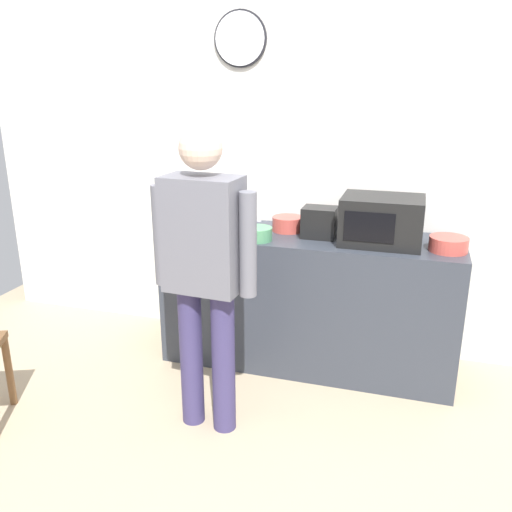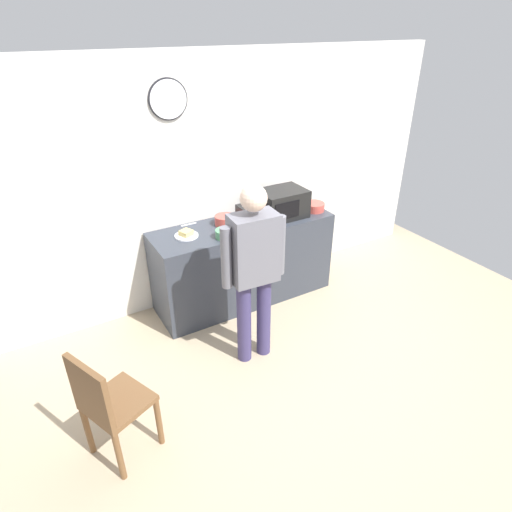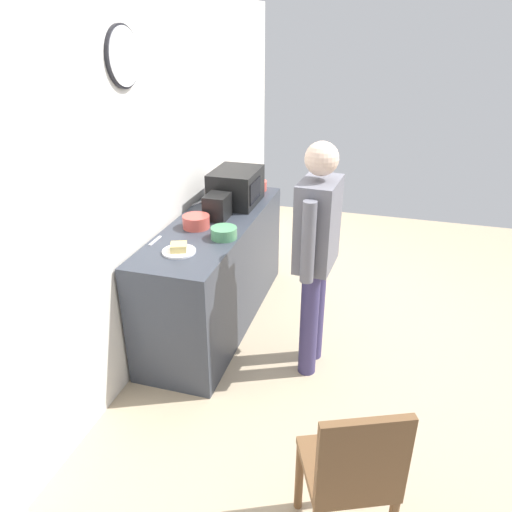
{
  "view_description": "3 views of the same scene",
  "coord_description": "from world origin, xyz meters",
  "px_view_note": "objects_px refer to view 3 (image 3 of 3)",
  "views": [
    {
      "loc": [
        0.63,
        -2.16,
        1.91
      ],
      "look_at": [
        -0.27,
        0.81,
        0.89
      ],
      "focal_mm": 37.53,
      "sensor_mm": 36.0,
      "label": 1
    },
    {
      "loc": [
        -1.99,
        -2.41,
        2.82
      ],
      "look_at": [
        -0.08,
        0.85,
        0.73
      ],
      "focal_mm": 30.17,
      "sensor_mm": 36.0,
      "label": 2
    },
    {
      "loc": [
        -3.42,
        -0.13,
        2.36
      ],
      "look_at": [
        -0.2,
        0.81,
        0.75
      ],
      "focal_mm": 33.96,
      "sensor_mm": 36.0,
      "label": 3
    }
  ],
  "objects_px": {
    "sandwich_plate": "(179,250)",
    "wooden_chair": "(352,473)",
    "cereal_bowl": "(255,186)",
    "fork_utensil": "(155,241)",
    "microwave": "(236,187)",
    "mixing_bowl": "(196,222)",
    "spoon_utensil": "(199,203)",
    "person_standing": "(317,245)",
    "salad_bowl": "(224,233)",
    "toaster": "(217,207)"
  },
  "relations": [
    {
      "from": "spoon_utensil",
      "to": "person_standing",
      "type": "height_order",
      "value": "person_standing"
    },
    {
      "from": "sandwich_plate",
      "to": "mixing_bowl",
      "type": "bearing_deg",
      "value": 7.5
    },
    {
      "from": "toaster",
      "to": "person_standing",
      "type": "height_order",
      "value": "person_standing"
    },
    {
      "from": "sandwich_plate",
      "to": "wooden_chair",
      "type": "bearing_deg",
      "value": -130.68
    },
    {
      "from": "salad_bowl",
      "to": "person_standing",
      "type": "height_order",
      "value": "person_standing"
    },
    {
      "from": "microwave",
      "to": "cereal_bowl",
      "type": "relative_size",
      "value": 2.16
    },
    {
      "from": "fork_utensil",
      "to": "person_standing",
      "type": "distance_m",
      "value": 1.17
    },
    {
      "from": "person_standing",
      "to": "cereal_bowl",
      "type": "bearing_deg",
      "value": 32.92
    },
    {
      "from": "cereal_bowl",
      "to": "person_standing",
      "type": "distance_m",
      "value": 1.5
    },
    {
      "from": "person_standing",
      "to": "sandwich_plate",
      "type": "bearing_deg",
      "value": 104.65
    },
    {
      "from": "mixing_bowl",
      "to": "person_standing",
      "type": "xyz_separation_m",
      "value": [
        -0.22,
        -0.98,
        0.02
      ]
    },
    {
      "from": "microwave",
      "to": "mixing_bowl",
      "type": "bearing_deg",
      "value": 169.5
    },
    {
      "from": "mixing_bowl",
      "to": "wooden_chair",
      "type": "height_order",
      "value": "mixing_bowl"
    },
    {
      "from": "sandwich_plate",
      "to": "wooden_chair",
      "type": "height_order",
      "value": "sandwich_plate"
    },
    {
      "from": "microwave",
      "to": "wooden_chair",
      "type": "relative_size",
      "value": 0.53
    },
    {
      "from": "sandwich_plate",
      "to": "toaster",
      "type": "distance_m",
      "value": 0.7
    },
    {
      "from": "mixing_bowl",
      "to": "wooden_chair",
      "type": "relative_size",
      "value": 0.22
    },
    {
      "from": "salad_bowl",
      "to": "spoon_utensil",
      "type": "distance_m",
      "value": 0.83
    },
    {
      "from": "sandwich_plate",
      "to": "microwave",
      "type": "bearing_deg",
      "value": -3.01
    },
    {
      "from": "sandwich_plate",
      "to": "salad_bowl",
      "type": "bearing_deg",
      "value": -33.81
    },
    {
      "from": "mixing_bowl",
      "to": "wooden_chair",
      "type": "bearing_deg",
      "value": -138.91
    },
    {
      "from": "sandwich_plate",
      "to": "spoon_utensil",
      "type": "relative_size",
      "value": 1.38
    },
    {
      "from": "cereal_bowl",
      "to": "wooden_chair",
      "type": "height_order",
      "value": "cereal_bowl"
    },
    {
      "from": "cereal_bowl",
      "to": "fork_utensil",
      "type": "relative_size",
      "value": 1.36
    },
    {
      "from": "person_standing",
      "to": "spoon_utensil",
      "type": "bearing_deg",
      "value": 57.2
    },
    {
      "from": "microwave",
      "to": "toaster",
      "type": "distance_m",
      "value": 0.4
    },
    {
      "from": "microwave",
      "to": "sandwich_plate",
      "type": "height_order",
      "value": "microwave"
    },
    {
      "from": "toaster",
      "to": "spoon_utensil",
      "type": "height_order",
      "value": "toaster"
    },
    {
      "from": "toaster",
      "to": "mixing_bowl",
      "type": "bearing_deg",
      "value": 159.32
    },
    {
      "from": "wooden_chair",
      "to": "sandwich_plate",
      "type": "bearing_deg",
      "value": 49.32
    },
    {
      "from": "microwave",
      "to": "spoon_utensil",
      "type": "distance_m",
      "value": 0.36
    },
    {
      "from": "fork_utensil",
      "to": "microwave",
      "type": "bearing_deg",
      "value": -17.56
    },
    {
      "from": "microwave",
      "to": "mixing_bowl",
      "type": "distance_m",
      "value": 0.65
    },
    {
      "from": "microwave",
      "to": "person_standing",
      "type": "distance_m",
      "value": 1.21
    },
    {
      "from": "sandwich_plate",
      "to": "cereal_bowl",
      "type": "height_order",
      "value": "cereal_bowl"
    },
    {
      "from": "spoon_utensil",
      "to": "toaster",
      "type": "bearing_deg",
      "value": -136.92
    },
    {
      "from": "microwave",
      "to": "salad_bowl",
      "type": "bearing_deg",
      "value": -168.32
    },
    {
      "from": "cereal_bowl",
      "to": "salad_bowl",
      "type": "bearing_deg",
      "value": -174.66
    },
    {
      "from": "wooden_chair",
      "to": "cereal_bowl",
      "type": "bearing_deg",
      "value": 25.08
    },
    {
      "from": "salad_bowl",
      "to": "person_standing",
      "type": "relative_size",
      "value": 0.11
    },
    {
      "from": "sandwich_plate",
      "to": "toaster",
      "type": "bearing_deg",
      "value": -2.37
    },
    {
      "from": "cereal_bowl",
      "to": "mixing_bowl",
      "type": "height_order",
      "value": "mixing_bowl"
    },
    {
      "from": "sandwich_plate",
      "to": "mixing_bowl",
      "type": "relative_size",
      "value": 1.12
    },
    {
      "from": "cereal_bowl",
      "to": "mixing_bowl",
      "type": "bearing_deg",
      "value": 170.91
    },
    {
      "from": "wooden_chair",
      "to": "person_standing",
      "type": "bearing_deg",
      "value": 17.07
    },
    {
      "from": "fork_utensil",
      "to": "spoon_utensil",
      "type": "bearing_deg",
      "value": 0.77
    },
    {
      "from": "salad_bowl",
      "to": "person_standing",
      "type": "distance_m",
      "value": 0.71
    },
    {
      "from": "person_standing",
      "to": "fork_utensil",
      "type": "bearing_deg",
      "value": 95.56
    },
    {
      "from": "toaster",
      "to": "wooden_chair",
      "type": "xyz_separation_m",
      "value": [
        -1.85,
        -1.32,
        -0.5
      ]
    },
    {
      "from": "microwave",
      "to": "cereal_bowl",
      "type": "height_order",
      "value": "microwave"
    }
  ]
}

